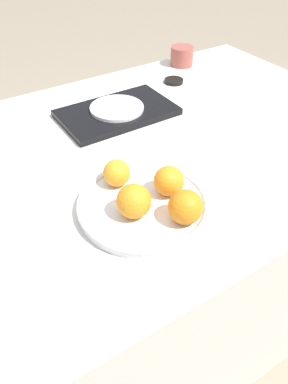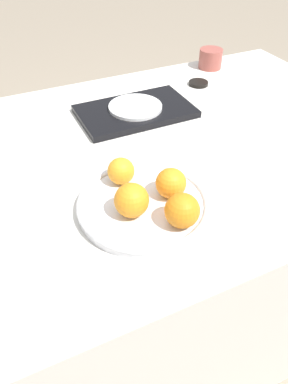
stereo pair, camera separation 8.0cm
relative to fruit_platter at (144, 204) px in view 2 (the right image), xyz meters
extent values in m
plane|color=gray|center=(0.14, 0.22, -0.75)|extent=(12.00, 12.00, 0.00)
cube|color=silver|center=(0.14, 0.22, -0.38)|extent=(1.48, 0.96, 0.74)
cylinder|color=silver|center=(0.00, 0.00, 0.00)|extent=(0.29, 0.29, 0.02)
torus|color=silver|center=(0.00, 0.00, 0.00)|extent=(0.30, 0.30, 0.02)
sphere|color=orange|center=(-0.04, -0.02, 0.04)|extent=(0.07, 0.07, 0.07)
sphere|color=orange|center=(-0.02, 0.09, 0.04)|extent=(0.06, 0.06, 0.06)
sphere|color=orange|center=(0.06, 0.00, 0.04)|extent=(0.07, 0.07, 0.07)
sphere|color=orange|center=(0.04, -0.09, 0.04)|extent=(0.07, 0.07, 0.07)
cube|color=black|center=(0.16, 0.41, 0.00)|extent=(0.35, 0.21, 0.02)
cylinder|color=white|center=(0.16, 0.41, 0.01)|extent=(0.17, 0.17, 0.01)
cylinder|color=#9E4C42|center=(0.57, 0.62, 0.02)|extent=(0.09, 0.09, 0.07)
cube|color=silver|center=(-0.22, 0.39, -0.01)|extent=(0.12, 0.13, 0.01)
cylinder|color=black|center=(0.45, 0.51, -0.01)|extent=(0.07, 0.07, 0.01)
camera|label=1|loc=(-0.33, -0.52, 0.56)|focal=35.00mm
camera|label=2|loc=(-0.26, -0.55, 0.56)|focal=35.00mm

